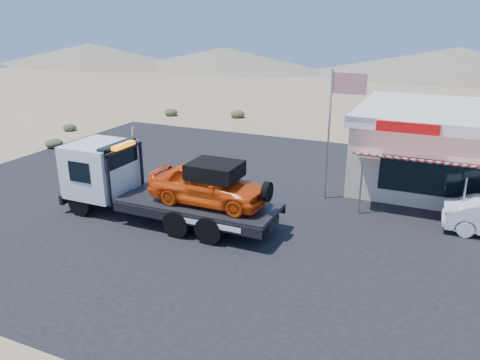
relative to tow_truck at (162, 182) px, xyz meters
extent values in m
plane|color=#987856|center=(0.94, 0.66, -1.68)|extent=(120.00, 120.00, 0.00)
cube|color=black|center=(2.94, 3.66, -1.67)|extent=(32.00, 24.00, 0.02)
cylinder|color=black|center=(-3.47, -1.08, -1.11)|extent=(1.08, 0.32, 1.08)
cylinder|color=black|center=(-3.47, 1.08, -1.11)|extent=(1.08, 0.32, 1.08)
cylinder|color=black|center=(1.40, -1.08, -1.11)|extent=(1.08, 0.60, 1.08)
cylinder|color=black|center=(1.40, 1.08, -1.11)|extent=(1.08, 0.60, 1.08)
cylinder|color=black|center=(2.81, -1.08, -1.11)|extent=(1.08, 0.60, 1.08)
cylinder|color=black|center=(2.81, 1.08, -1.11)|extent=(1.08, 0.60, 1.08)
cube|color=black|center=(0.53, 0.00, -0.95)|extent=(8.88, 1.08, 0.32)
cube|color=white|center=(-3.15, 0.00, 0.19)|extent=(2.38, 2.54, 2.27)
cube|color=black|center=(-2.12, 0.00, 0.94)|extent=(0.38, 2.17, 0.97)
cube|color=black|center=(-1.79, 0.00, 0.13)|extent=(0.11, 2.38, 2.17)
cube|color=orange|center=(-1.79, 0.00, 1.38)|extent=(0.27, 1.30, 0.16)
cube|color=black|center=(1.73, 0.00, -0.65)|extent=(6.50, 2.49, 0.16)
imported|color=#EE480C|center=(2.16, 0.00, 0.24)|extent=(4.77, 1.92, 1.62)
cube|color=black|center=(2.48, 0.00, 0.86)|extent=(1.95, 1.62, 0.60)
cube|color=beige|center=(11.44, 9.66, 0.04)|extent=(10.00, 8.00, 3.40)
cube|color=white|center=(11.44, 9.66, 1.99)|extent=(10.40, 8.40, 0.50)
cube|color=red|center=(8.94, 5.40, 1.99)|extent=(2.60, 0.12, 0.45)
cube|color=black|center=(11.44, 5.64, -0.16)|extent=(7.00, 0.06, 1.60)
cube|color=red|center=(11.44, 4.76, 0.79)|extent=(9.00, 1.73, 0.61)
cylinder|color=#99999E|center=(7.44, 3.96, -0.56)|extent=(0.08, 0.08, 2.20)
cylinder|color=#99999E|center=(11.44, 3.96, -0.56)|extent=(0.08, 0.08, 2.20)
cylinder|color=#99999E|center=(5.64, 5.16, 1.34)|extent=(0.10, 0.10, 6.00)
cube|color=#B20C14|center=(6.39, 5.16, 3.74)|extent=(1.50, 0.02, 0.90)
ellipsoid|color=#2F3D20|center=(-12.94, 6.95, -1.37)|extent=(1.14, 1.14, 0.61)
ellipsoid|color=#2F3D20|center=(-15.53, 11.13, -1.41)|extent=(0.99, 0.99, 0.53)
ellipsoid|color=#2F3D20|center=(-11.60, 19.18, -1.37)|extent=(1.15, 1.15, 0.62)
ellipsoid|color=#2F3D20|center=(-5.93, 20.79, -1.34)|extent=(1.23, 1.23, 0.66)
ellipsoid|color=#2F3D20|center=(3.11, 25.88, -1.43)|extent=(0.91, 0.91, 0.49)
cone|color=#726B59|center=(-24.06, 55.66, 0.07)|extent=(36.00, 36.00, 3.50)
cone|color=#726B59|center=(10.94, 58.66, 0.42)|extent=(44.00, 44.00, 4.20)
cone|color=#726B59|center=(-49.06, 52.66, 0.22)|extent=(40.00, 40.00, 3.80)
camera|label=1|loc=(10.36, -15.29, 6.44)|focal=35.00mm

